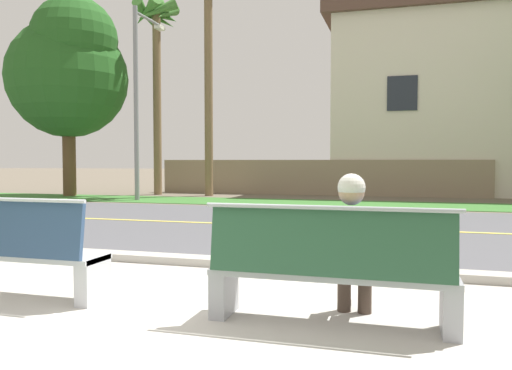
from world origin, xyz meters
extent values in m
plane|color=#665B4C|center=(0.00, 8.00, 0.00)|extent=(140.00, 140.00, 0.00)
cube|color=#B7B2A8|center=(0.00, 0.40, 0.01)|extent=(44.00, 3.60, 0.01)
cube|color=#ADA89E|center=(0.00, 2.35, 0.06)|extent=(44.00, 0.30, 0.11)
cube|color=#515156|center=(0.00, 6.50, 0.00)|extent=(52.00, 8.00, 0.01)
cube|color=#E0CC4C|center=(0.00, 6.50, 0.01)|extent=(48.00, 0.14, 0.01)
cube|color=#38702D|center=(0.00, 12.23, 0.01)|extent=(48.00, 2.80, 0.02)
cube|color=silver|center=(-0.66, 0.44, 0.23)|extent=(0.14, 0.40, 0.45)
cube|color=silver|center=(-1.58, 0.44, 0.42)|extent=(2.00, 0.44, 0.05)
cube|color=#9EA0A8|center=(0.66, 0.44, 0.23)|extent=(0.14, 0.40, 0.45)
cube|color=#9EA0A8|center=(2.51, 0.44, 0.23)|extent=(0.14, 0.40, 0.45)
cube|color=#9EA0A8|center=(1.58, 0.44, 0.42)|extent=(2.00, 0.44, 0.05)
cube|color=#285138|center=(1.58, 0.24, 0.71)|extent=(1.92, 0.12, 0.52)
cylinder|color=#9EA0A8|center=(1.58, 0.23, 0.99)|extent=(2.00, 0.04, 0.04)
cylinder|color=#47382D|center=(1.66, 0.63, 0.51)|extent=(0.15, 0.42, 0.15)
cylinder|color=#47382D|center=(1.84, 0.63, 0.51)|extent=(0.15, 0.42, 0.15)
cylinder|color=#47382D|center=(1.66, 0.82, 0.21)|extent=(0.12, 0.12, 0.43)
cube|color=black|center=(1.66, 0.90, 0.04)|extent=(0.09, 0.24, 0.07)
cylinder|color=#47382D|center=(1.84, 0.82, 0.21)|extent=(0.12, 0.12, 0.43)
cube|color=black|center=(1.84, 0.90, 0.04)|extent=(0.09, 0.24, 0.07)
cube|color=#33599E|center=(1.75, 0.44, 0.71)|extent=(0.34, 0.20, 0.52)
cylinder|color=#33599E|center=(1.53, 0.46, 0.73)|extent=(0.09, 0.09, 0.46)
cylinder|color=#33599E|center=(1.96, 0.46, 0.73)|extent=(0.09, 0.09, 0.46)
sphere|color=tan|center=(1.75, 0.45, 1.10)|extent=(0.21, 0.21, 0.21)
sphere|color=beige|center=(1.75, 0.45, 1.14)|extent=(0.22, 0.22, 0.22)
cylinder|color=gray|center=(-6.61, 11.83, 3.31)|extent=(0.16, 0.16, 6.61)
cylinder|color=gray|center=(-6.61, 12.73, 6.41)|extent=(0.10, 1.80, 0.10)
cube|color=silver|center=(-6.61, 13.63, 6.33)|extent=(0.24, 0.44, 0.14)
cylinder|color=brown|center=(-10.19, 13.01, 1.41)|extent=(0.49, 0.49, 2.83)
sphere|color=#23561E|center=(-10.19, 13.01, 4.52)|extent=(4.52, 4.52, 4.52)
sphere|color=#23561E|center=(-9.63, 12.67, 5.88)|extent=(3.17, 3.17, 3.17)
cylinder|color=brown|center=(-7.28, 14.68, 3.71)|extent=(0.32, 0.32, 7.42)
cone|color=#427A33|center=(-6.83, 14.68, 7.17)|extent=(0.44, 1.64, 1.07)
cone|color=#427A33|center=(-7.05, 15.07, 7.17)|extent=(1.64, 1.20, 1.07)
cone|color=#427A33|center=(-7.50, 15.07, 7.17)|extent=(1.64, 1.20, 1.07)
cone|color=#427A33|center=(-7.73, 14.68, 7.17)|extent=(0.44, 1.64, 1.07)
cone|color=#427A33|center=(-7.50, 14.29, 7.17)|extent=(1.64, 1.20, 1.07)
cone|color=#427A33|center=(-7.05, 14.29, 7.17)|extent=(1.64, 1.20, 1.07)
sphere|color=#427A33|center=(-7.28, 14.68, 7.52)|extent=(0.70, 0.70, 0.70)
cylinder|color=brown|center=(-5.05, 14.61, 4.26)|extent=(0.32, 0.32, 8.52)
cube|color=gray|center=(-1.13, 16.17, 0.70)|extent=(13.00, 0.36, 1.40)
cube|color=beige|center=(4.34, 19.37, 3.54)|extent=(9.79, 6.40, 7.09)
cube|color=brown|center=(4.34, 19.37, 7.39)|extent=(10.58, 6.91, 0.60)
cube|color=#232833|center=(2.14, 16.14, 3.90)|extent=(1.10, 0.06, 1.30)
camera|label=1|loc=(2.13, -3.66, 1.35)|focal=35.30mm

